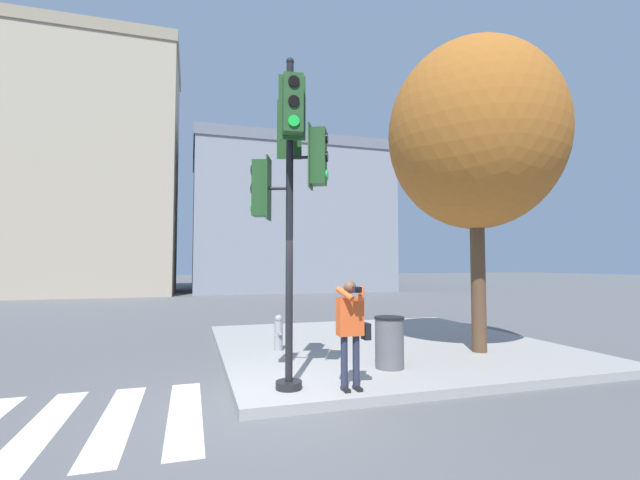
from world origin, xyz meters
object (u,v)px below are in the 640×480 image
at_px(person_photographer, 351,324).
at_px(traffic_signal_pole, 290,170).
at_px(fire_hydrant, 279,333).
at_px(street_tree, 475,135).
at_px(trash_bin, 389,342).

bearing_deg(person_photographer, traffic_signal_pole, 161.01).
height_order(traffic_signal_pole, fire_hydrant, traffic_signal_pole).
bearing_deg(street_tree, trash_bin, -163.42).
distance_m(traffic_signal_pole, person_photographer, 2.66).
distance_m(traffic_signal_pole, fire_hydrant, 4.30).
height_order(traffic_signal_pole, trash_bin, traffic_signal_pole).
xyz_separation_m(person_photographer, trash_bin, (1.19, 1.08, -0.53)).
distance_m(traffic_signal_pole, trash_bin, 3.74).
xyz_separation_m(traffic_signal_pole, trash_bin, (2.11, 0.76, -3.00)).
height_order(street_tree, fire_hydrant, street_tree).
distance_m(street_tree, trash_bin, 5.19).
relative_size(person_photographer, street_tree, 0.24).
distance_m(person_photographer, trash_bin, 1.69).
height_order(person_photographer, trash_bin, person_photographer).
bearing_deg(trash_bin, person_photographer, -137.66).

